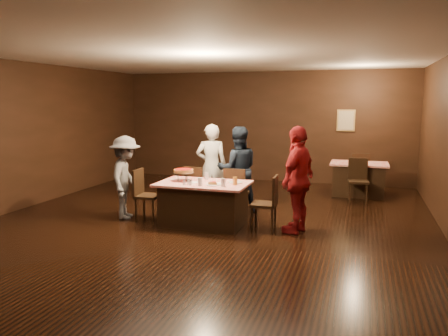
% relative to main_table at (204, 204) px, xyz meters
% --- Properties ---
extents(room, '(10.00, 10.04, 3.02)m').
position_rel_main_table_xyz_m(room, '(0.02, -0.28, 1.75)').
color(room, black).
rests_on(room, ground).
extents(main_table, '(1.60, 1.00, 0.77)m').
position_rel_main_table_xyz_m(main_table, '(0.00, 0.00, 0.00)').
color(main_table, '#B5140C').
rests_on(main_table, ground).
extents(back_table, '(1.30, 0.90, 0.77)m').
position_rel_main_table_xyz_m(back_table, '(2.61, 3.43, 0.00)').
color(back_table, red).
rests_on(back_table, ground).
extents(chair_far_left, '(0.48, 0.48, 0.95)m').
position_rel_main_table_xyz_m(chair_far_left, '(-0.40, 0.75, 0.09)').
color(chair_far_left, black).
rests_on(chair_far_left, ground).
extents(chair_far_right, '(0.43, 0.43, 0.95)m').
position_rel_main_table_xyz_m(chair_far_right, '(0.40, 0.75, 0.09)').
color(chair_far_right, black).
rests_on(chair_far_right, ground).
extents(chair_end_left, '(0.44, 0.44, 0.95)m').
position_rel_main_table_xyz_m(chair_end_left, '(-1.10, 0.00, 0.09)').
color(chair_end_left, black).
rests_on(chair_end_left, ground).
extents(chair_end_right, '(0.44, 0.44, 0.95)m').
position_rel_main_table_xyz_m(chair_end_right, '(1.10, 0.00, 0.09)').
color(chair_end_right, black).
rests_on(chair_end_right, ground).
extents(chair_back_near, '(0.47, 0.47, 0.95)m').
position_rel_main_table_xyz_m(chair_back_near, '(2.61, 2.73, 0.09)').
color(chair_back_near, black).
rests_on(chair_back_near, ground).
extents(chair_back_far, '(0.46, 0.46, 0.95)m').
position_rel_main_table_xyz_m(chair_back_far, '(2.61, 4.03, 0.09)').
color(chair_back_far, black).
rests_on(chair_back_far, ground).
extents(diner_white_jacket, '(0.74, 0.61, 1.74)m').
position_rel_main_table_xyz_m(diner_white_jacket, '(-0.29, 1.27, 0.48)').
color(diner_white_jacket, silver).
rests_on(diner_white_jacket, ground).
extents(diner_navy_hoodie, '(1.02, 0.92, 1.71)m').
position_rel_main_table_xyz_m(diner_navy_hoodie, '(0.31, 1.13, 0.47)').
color(diner_navy_hoodie, black).
rests_on(diner_navy_hoodie, ground).
extents(diner_grey_knit, '(0.83, 1.13, 1.56)m').
position_rel_main_table_xyz_m(diner_grey_knit, '(-1.55, -0.01, 0.40)').
color(diner_grey_knit, slate).
rests_on(diner_grey_knit, ground).
extents(diner_red_shirt, '(0.71, 1.13, 1.80)m').
position_rel_main_table_xyz_m(diner_red_shirt, '(1.66, 0.08, 0.51)').
color(diner_red_shirt, '#A81B1F').
rests_on(diner_red_shirt, ground).
extents(pizza_stand, '(0.38, 0.38, 0.22)m').
position_rel_main_table_xyz_m(pizza_stand, '(-0.40, 0.05, 0.57)').
color(pizza_stand, black).
rests_on(pizza_stand, main_table).
extents(plate_with_slice, '(0.25, 0.25, 0.06)m').
position_rel_main_table_xyz_m(plate_with_slice, '(0.25, -0.18, 0.41)').
color(plate_with_slice, white).
rests_on(plate_with_slice, main_table).
extents(plate_empty, '(0.25, 0.25, 0.01)m').
position_rel_main_table_xyz_m(plate_empty, '(0.55, 0.15, 0.39)').
color(plate_empty, white).
rests_on(plate_empty, main_table).
extents(glass_front_left, '(0.08, 0.08, 0.14)m').
position_rel_main_table_xyz_m(glass_front_left, '(0.05, -0.30, 0.46)').
color(glass_front_left, silver).
rests_on(glass_front_left, main_table).
extents(glass_front_right, '(0.08, 0.08, 0.14)m').
position_rel_main_table_xyz_m(glass_front_right, '(0.45, -0.25, 0.46)').
color(glass_front_right, silver).
rests_on(glass_front_right, main_table).
extents(glass_amber, '(0.08, 0.08, 0.14)m').
position_rel_main_table_xyz_m(glass_amber, '(0.60, -0.05, 0.46)').
color(glass_amber, '#BF7F26').
rests_on(glass_amber, main_table).
extents(glass_back, '(0.08, 0.08, 0.14)m').
position_rel_main_table_xyz_m(glass_back, '(-0.05, 0.30, 0.46)').
color(glass_back, silver).
rests_on(glass_back, main_table).
extents(condiments, '(0.17, 0.10, 0.09)m').
position_rel_main_table_xyz_m(condiments, '(-0.18, -0.28, 0.43)').
color(condiments, silver).
rests_on(condiments, main_table).
extents(napkin_center, '(0.19, 0.19, 0.01)m').
position_rel_main_table_xyz_m(napkin_center, '(0.30, 0.00, 0.39)').
color(napkin_center, white).
rests_on(napkin_center, main_table).
extents(napkin_left, '(0.21, 0.21, 0.01)m').
position_rel_main_table_xyz_m(napkin_left, '(-0.15, -0.05, 0.39)').
color(napkin_left, white).
rests_on(napkin_left, main_table).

